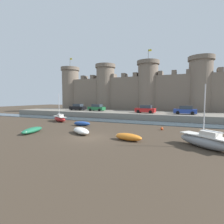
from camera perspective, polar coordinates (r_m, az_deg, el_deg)
ground_plane at (r=19.49m, az=-7.81°, el=-8.28°), size 160.00×160.00×0.00m
water_channel at (r=32.18m, az=5.31°, el=-3.12°), size 80.00×4.50×0.10m
quay_road at (r=39.03m, az=8.62°, el=-0.96°), size 62.21×10.00×1.26m
castle at (r=48.04m, az=11.58°, el=6.84°), size 56.11×5.89×17.18m
rowboat_foreground_centre at (r=24.00m, az=-24.60°, el=-5.39°), size 2.06×3.97×0.66m
rowboat_foreground_right at (r=18.05m, az=5.31°, el=-8.05°), size 3.19×1.67×0.73m
sailboat_midflat_centre at (r=17.26m, az=28.39°, el=-8.28°), size 4.90×4.37×5.52m
sailboat_foreground_left at (r=33.80m, az=-16.70°, el=-2.03°), size 4.63×3.44×5.17m
rowboat_midflat_left at (r=27.85m, az=-9.82°, el=-3.69°), size 2.88×1.23×0.70m
rowboat_near_channel_left at (r=21.60m, az=-10.07°, el=-6.01°), size 3.77×3.25×0.73m
mooring_buoy_mid_mud at (r=24.75m, az=27.02°, el=-5.49°), size 0.43×0.43×0.43m
mooring_buoy_near_shore at (r=24.69m, az=15.96°, el=-5.24°), size 0.39×0.39×0.39m
car_quay_centre_east at (r=36.80m, az=10.87°, el=0.89°), size 4.18×2.03×1.62m
car_quay_east at (r=35.94m, az=22.86°, el=0.53°), size 4.18×2.03×1.62m
car_quay_centre_west at (r=45.40m, az=-11.15°, el=1.54°), size 4.18×2.03×1.62m
car_quay_west at (r=42.21m, az=-5.03°, el=1.40°), size 4.18×2.03×1.62m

